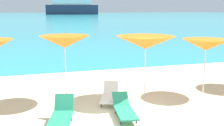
# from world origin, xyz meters

# --- Properties ---
(ground_plane) EXTENTS (50.00, 100.00, 0.30)m
(ground_plane) POSITION_xyz_m (0.00, 10.00, -0.15)
(ground_plane) COLOR beige
(ocean_water) EXTENTS (650.00, 440.00, 0.02)m
(ocean_water) POSITION_xyz_m (0.00, 227.10, 0.01)
(ocean_water) COLOR #2DADBC
(ocean_water) RESTS_ON ground_plane
(umbrella_2) EXTENTS (1.77, 1.77, 2.32)m
(umbrella_2) POSITION_xyz_m (-1.30, 2.53, 2.10)
(umbrella_2) COLOR silver
(umbrella_2) RESTS_ON ground_plane
(umbrella_3) EXTENTS (2.26, 2.26, 2.28)m
(umbrella_3) POSITION_xyz_m (1.50, 1.97, 2.04)
(umbrella_3) COLOR silver
(umbrella_3) RESTS_ON ground_plane
(umbrella_4) EXTENTS (1.79, 1.79, 2.11)m
(umbrella_4) POSITION_xyz_m (3.89, 1.78, 1.89)
(umbrella_4) COLOR silver
(umbrella_4) RESTS_ON ground_plane
(lounge_chair_0) EXTENTS (0.96, 1.60, 0.71)m
(lounge_chair_0) POSITION_xyz_m (-1.74, 0.34, 0.32)
(lounge_chair_0) COLOR #268C66
(lounge_chair_0) RESTS_ON ground_plane
(lounge_chair_1) EXTENTS (0.73, 1.70, 0.55)m
(lounge_chair_1) POSITION_xyz_m (0.16, 0.44, 0.24)
(lounge_chair_1) COLOR #268C66
(lounge_chair_1) RESTS_ON ground_plane
(lounge_chair_5) EXTENTS (1.04, 1.55, 0.61)m
(lounge_chair_5) POSITION_xyz_m (0.12, 1.84, 0.25)
(lounge_chair_5) COLOR white
(lounge_chair_5) RESTS_ON ground_plane
(cruise_ship) EXTENTS (43.85, 18.01, 20.31)m
(cruise_ship) POSITION_xyz_m (35.25, 228.32, 7.70)
(cruise_ship) COLOR #262D47
(cruise_ship) RESTS_ON ocean_water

